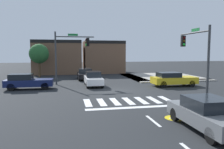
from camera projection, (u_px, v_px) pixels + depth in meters
ground_plane at (116, 91)px, 21.31m from camera, size 120.00×120.00×0.00m
crosswalk_near at (128, 101)px, 16.91m from camera, size 6.59×2.53×0.01m
lane_markings at (199, 137)px, 9.79m from camera, size 6.80×20.25×0.01m
bike_detector_marking at (175, 118)px, 12.55m from camera, size 1.14×1.14×0.01m
curb_corner_northeast at (160, 77)px, 32.14m from camera, size 10.00×10.60×0.15m
storefront_row at (81, 57)px, 39.17m from camera, size 15.17×6.65×5.58m
traffic_signal_northwest at (70, 49)px, 25.17m from camera, size 4.36×0.32×5.90m
traffic_signal_southeast at (196, 50)px, 17.66m from camera, size 0.32×4.16×5.59m
car_yellow at (173, 79)px, 24.07m from camera, size 4.71×1.94×1.51m
car_white at (93, 79)px, 24.23m from camera, size 1.71×4.19×1.56m
car_navy at (27, 81)px, 22.11m from camera, size 4.53×1.75×1.53m
car_gray at (207, 114)px, 10.64m from camera, size 1.93×4.63×1.53m
car_black at (85, 74)px, 30.08m from camera, size 1.92×4.50×1.43m
roadside_tree at (39, 54)px, 32.98m from camera, size 2.87×2.87×4.83m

